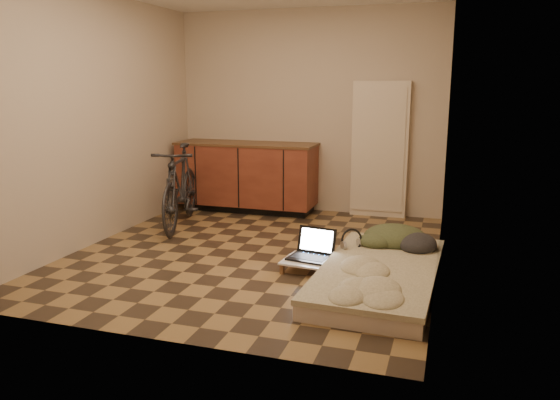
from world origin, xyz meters
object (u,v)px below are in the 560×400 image
(futon, at_px, (379,275))
(laptop, at_px, (312,252))
(bicycle, at_px, (180,182))
(lap_desk, at_px, (319,262))

(futon, xyz_separation_m, laptop, (-0.65, 0.22, 0.07))
(bicycle, bearing_deg, lap_desk, -43.29)
(bicycle, xyz_separation_m, lap_desk, (1.94, -1.07, -0.44))
(laptop, bearing_deg, lap_desk, -31.30)
(futon, bearing_deg, lap_desk, 168.41)
(futon, bearing_deg, bicycle, 156.61)
(futon, bearing_deg, laptop, 164.00)
(lap_desk, relative_size, laptop, 1.60)
(lap_desk, bearing_deg, bicycle, 156.77)
(futon, height_order, laptop, laptop)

